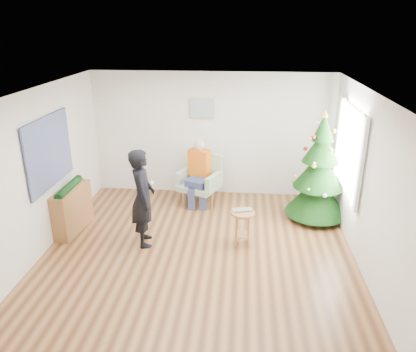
# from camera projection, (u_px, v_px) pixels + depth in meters

# --- Properties ---
(floor) EXTENTS (5.00, 5.00, 0.00)m
(floor) POSITION_uv_depth(u_px,v_px,m) (199.00, 251.00, 6.64)
(floor) COLOR brown
(floor) RESTS_ON ground
(ceiling) EXTENTS (5.00, 5.00, 0.00)m
(ceiling) POSITION_uv_depth(u_px,v_px,m) (197.00, 92.00, 5.71)
(ceiling) COLOR white
(ceiling) RESTS_ON wall_back
(wall_back) EXTENTS (5.00, 0.00, 5.00)m
(wall_back) POSITION_uv_depth(u_px,v_px,m) (211.00, 135.00, 8.50)
(wall_back) COLOR silver
(wall_back) RESTS_ON floor
(wall_front) EXTENTS (5.00, 0.00, 5.00)m
(wall_front) POSITION_uv_depth(u_px,v_px,m) (168.00, 272.00, 3.85)
(wall_front) COLOR silver
(wall_front) RESTS_ON floor
(wall_left) EXTENTS (0.00, 5.00, 5.00)m
(wall_left) POSITION_uv_depth(u_px,v_px,m) (41.00, 172.00, 6.39)
(wall_left) COLOR silver
(wall_left) RESTS_ON floor
(wall_right) EXTENTS (0.00, 5.00, 5.00)m
(wall_right) POSITION_uv_depth(u_px,v_px,m) (366.00, 183.00, 5.96)
(wall_right) COLOR silver
(wall_right) RESTS_ON floor
(window_panel) EXTENTS (0.04, 1.30, 1.40)m
(window_panel) POSITION_uv_depth(u_px,v_px,m) (350.00, 150.00, 6.82)
(window_panel) COLOR white
(window_panel) RESTS_ON wall_right
(curtains) EXTENTS (0.05, 1.75, 1.50)m
(curtains) POSITION_uv_depth(u_px,v_px,m) (348.00, 150.00, 6.83)
(curtains) COLOR white
(curtains) RESTS_ON wall_right
(christmas_tree) EXTENTS (1.15, 1.15, 2.08)m
(christmas_tree) POSITION_uv_depth(u_px,v_px,m) (319.00, 172.00, 7.45)
(christmas_tree) COLOR #3F2816
(christmas_tree) RESTS_ON floor
(stool) EXTENTS (0.40, 0.40, 0.60)m
(stool) POSITION_uv_depth(u_px,v_px,m) (243.00, 228.00, 6.76)
(stool) COLOR brown
(stool) RESTS_ON floor
(laptop) EXTENTS (0.37, 0.29, 0.03)m
(laptop) POSITION_uv_depth(u_px,v_px,m) (243.00, 211.00, 6.65)
(laptop) COLOR silver
(laptop) RESTS_ON stool
(armchair) EXTENTS (0.95, 0.93, 1.01)m
(armchair) POSITION_uv_depth(u_px,v_px,m) (200.00, 185.00, 8.33)
(armchair) COLOR #8BA585
(armchair) RESTS_ON floor
(seated_person) EXTENTS (0.55, 0.70, 1.33)m
(seated_person) POSITION_uv_depth(u_px,v_px,m) (199.00, 172.00, 8.17)
(seated_person) COLOR navy
(seated_person) RESTS_ON armchair
(standing_man) EXTENTS (0.54, 0.69, 1.66)m
(standing_man) POSITION_uv_depth(u_px,v_px,m) (143.00, 198.00, 6.61)
(standing_man) COLOR black
(standing_man) RESTS_ON floor
(game_controller) EXTENTS (0.07, 0.13, 0.04)m
(game_controller) POSITION_uv_depth(u_px,v_px,m) (152.00, 183.00, 6.47)
(game_controller) COLOR white
(game_controller) RESTS_ON standing_man
(console) EXTENTS (0.39, 1.02, 0.80)m
(console) POSITION_uv_depth(u_px,v_px,m) (72.00, 209.00, 7.20)
(console) COLOR brown
(console) RESTS_ON floor
(garland) EXTENTS (0.14, 0.90, 0.14)m
(garland) POSITION_uv_depth(u_px,v_px,m) (69.00, 188.00, 7.05)
(garland) COLOR black
(garland) RESTS_ON console
(tapestry) EXTENTS (0.03, 1.50, 1.15)m
(tapestry) POSITION_uv_depth(u_px,v_px,m) (49.00, 152.00, 6.57)
(tapestry) COLOR black
(tapestry) RESTS_ON wall_left
(framed_picture) EXTENTS (0.52, 0.05, 0.42)m
(framed_picture) POSITION_uv_depth(u_px,v_px,m) (202.00, 109.00, 8.29)
(framed_picture) COLOR tan
(framed_picture) RESTS_ON wall_back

